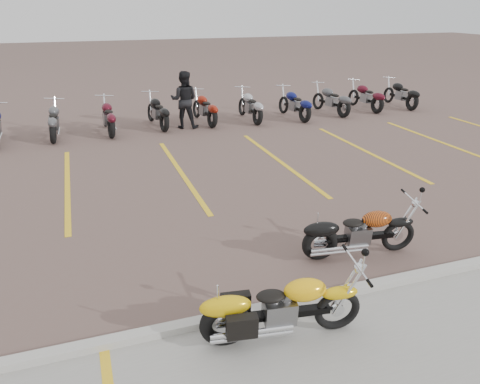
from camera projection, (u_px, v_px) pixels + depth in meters
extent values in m
plane|color=brown|center=(231.00, 245.00, 8.21)|extent=(100.00, 100.00, 0.00)
cube|color=#ADAAA3|center=(276.00, 307.00, 6.44)|extent=(60.00, 0.18, 0.12)
torus|color=black|center=(336.00, 310.00, 5.98)|extent=(0.61, 0.19, 0.61)
torus|color=black|center=(225.00, 324.00, 5.72)|extent=(0.66, 0.25, 0.64)
cube|color=black|center=(282.00, 313.00, 5.83)|extent=(1.21, 0.28, 0.09)
cube|color=slate|center=(279.00, 310.00, 5.80)|extent=(0.43, 0.33, 0.32)
ellipsoid|color=#FFB90D|center=(303.00, 288.00, 5.75)|extent=(0.58, 0.37, 0.28)
ellipsoid|color=black|center=(270.00, 295.00, 5.69)|extent=(0.39, 0.29, 0.11)
torus|color=black|center=(397.00, 236.00, 7.90)|extent=(0.59, 0.18, 0.58)
torus|color=black|center=(319.00, 244.00, 7.66)|extent=(0.63, 0.24, 0.61)
cube|color=black|center=(359.00, 237.00, 7.76)|extent=(1.16, 0.27, 0.09)
cube|color=slate|center=(357.00, 234.00, 7.73)|extent=(0.41, 0.32, 0.30)
ellipsoid|color=black|center=(375.00, 218.00, 7.69)|extent=(0.55, 0.36, 0.27)
ellipsoid|color=black|center=(351.00, 222.00, 7.63)|extent=(0.38, 0.28, 0.11)
imported|color=black|center=(184.00, 100.00, 15.58)|extent=(1.12, 1.01, 1.89)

